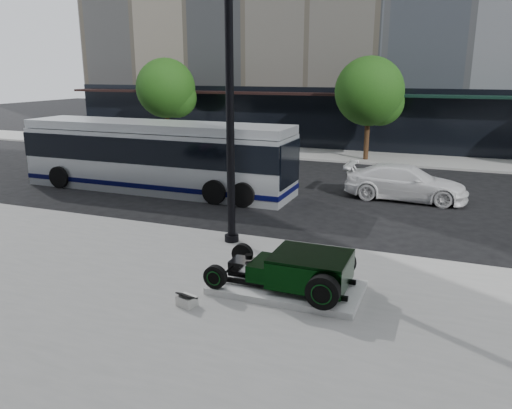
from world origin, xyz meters
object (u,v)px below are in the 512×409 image
at_px(transit_bus, 157,156).
at_px(white_sedan, 405,182).
at_px(hot_rod, 301,269).
at_px(lamppost, 230,121).

relative_size(transit_bus, white_sedan, 2.54).
distance_m(hot_rod, transit_bus, 11.99).
bearing_deg(lamppost, hot_rod, -42.34).
bearing_deg(hot_rod, lamppost, 137.66).
xyz_separation_m(lamppost, transit_bus, (-5.94, 5.34, -2.19)).
bearing_deg(lamppost, white_sedan, 60.58).
bearing_deg(transit_bus, white_sedan, 12.15).
distance_m(hot_rod, lamppost, 4.97).
xyz_separation_m(hot_rod, lamppost, (-2.94, 2.68, 2.98)).
height_order(transit_bus, white_sedan, transit_bus).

